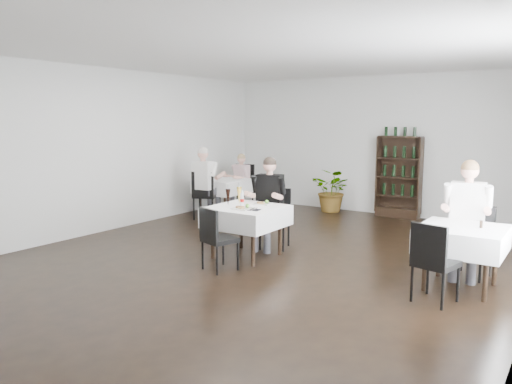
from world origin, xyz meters
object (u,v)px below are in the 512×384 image
main_table (247,216)px  potted_tree (333,190)px  diner_main (268,196)px  wine_shelf (399,178)px

main_table → potted_tree: size_ratio=1.06×
potted_tree → diner_main: 3.56m
diner_main → main_table: bearing=-89.8°
potted_tree → diner_main: diner_main is taller
main_table → diner_main: diner_main is taller
wine_shelf → main_table: size_ratio=1.70×
potted_tree → wine_shelf: bearing=8.8°
wine_shelf → potted_tree: bearing=-171.2°
wine_shelf → potted_tree: 1.46m
main_table → diner_main: size_ratio=0.70×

